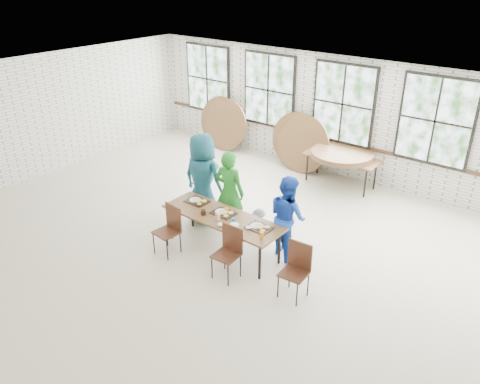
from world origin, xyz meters
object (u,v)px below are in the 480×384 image
object	(u,v)px
dining_table	(222,219)
chair_near_right	(229,248)
storage_table	(342,159)
chair_near_left	(170,226)

from	to	relation	value
dining_table	chair_near_right	xyz separation A→B (m)	(0.60, -0.53, -0.13)
chair_near_right	storage_table	distance (m)	4.58
chair_near_left	chair_near_right	world-z (taller)	same
chair_near_left	chair_near_right	xyz separation A→B (m)	(1.35, 0.10, 0.00)
chair_near_left	chair_near_right	size ratio (longest dim) A/B	1.00
chair_near_right	dining_table	bearing A→B (deg)	135.71
chair_near_right	storage_table	world-z (taller)	chair_near_right
chair_near_left	storage_table	xyz separation A→B (m)	(1.10, 4.67, 0.13)
storage_table	chair_near_left	bearing A→B (deg)	-104.56
chair_near_right	storage_table	xyz separation A→B (m)	(-0.24, 4.57, 0.13)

